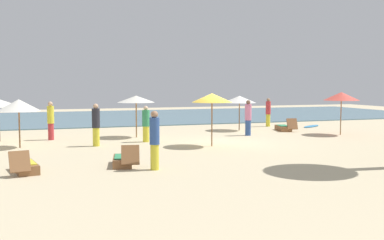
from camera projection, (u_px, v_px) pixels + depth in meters
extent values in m
plane|color=beige|center=(222.00, 144.00, 20.22)|extent=(60.00, 60.00, 0.00)
cube|color=slate|center=(141.00, 117.00, 36.28)|extent=(48.00, 16.00, 0.06)
cylinder|color=brown|center=(19.00, 124.00, 18.91)|extent=(0.06, 0.06, 1.98)
cone|color=silver|center=(19.00, 105.00, 18.84)|extent=(1.77, 1.77, 0.49)
cylinder|color=olive|center=(136.00, 117.00, 22.58)|extent=(0.06, 0.06, 2.03)
cone|color=silver|center=(136.00, 99.00, 22.51)|extent=(1.86, 1.86, 0.33)
cylinder|color=brown|center=(212.00, 120.00, 19.37)|extent=(0.05, 0.05, 2.22)
cone|color=gold|center=(212.00, 98.00, 19.29)|extent=(1.73, 1.73, 0.38)
cylinder|color=brown|center=(239.00, 114.00, 25.88)|extent=(0.05, 0.05, 1.93)
cone|color=white|center=(239.00, 99.00, 25.82)|extent=(1.88, 1.88, 0.39)
cylinder|color=olive|center=(341.00, 114.00, 23.68)|extent=(0.05, 0.05, 2.18)
cone|color=#D84C3F|center=(341.00, 96.00, 23.60)|extent=(1.84, 1.84, 0.43)
cube|color=brown|center=(283.00, 128.00, 25.78)|extent=(0.95, 1.60, 0.28)
cube|color=brown|center=(292.00, 124.00, 25.17)|extent=(0.64, 0.50, 0.60)
cube|color=#338C59|center=(283.00, 126.00, 25.77)|extent=(0.75, 1.14, 0.03)
cube|color=brown|center=(25.00, 167.00, 13.81)|extent=(0.87, 1.58, 0.28)
cube|color=brown|center=(20.00, 162.00, 13.10)|extent=(0.63, 0.47, 0.60)
cube|color=yellow|center=(25.00, 162.00, 13.80)|extent=(0.69, 1.13, 0.03)
cube|color=brown|center=(123.00, 161.00, 14.93)|extent=(0.87, 1.59, 0.28)
cube|color=brown|center=(130.00, 155.00, 14.30)|extent=(0.63, 0.46, 0.61)
cube|color=#338C59|center=(122.00, 156.00, 14.92)|extent=(0.70, 1.13, 0.03)
cylinder|color=#2D4C8C|center=(248.00, 128.00, 23.43)|extent=(0.40, 0.40, 0.79)
cylinder|color=#D17299|center=(248.00, 112.00, 23.36)|extent=(0.47, 0.47, 0.83)
sphere|color=brown|center=(248.00, 102.00, 23.32)|extent=(0.22, 0.22, 0.22)
cylinder|color=#BF3338|center=(51.00, 132.00, 21.59)|extent=(0.28, 0.28, 0.79)
cylinder|color=yellow|center=(51.00, 115.00, 21.53)|extent=(0.33, 0.33, 0.83)
sphere|color=tan|center=(50.00, 104.00, 21.49)|extent=(0.22, 0.22, 0.22)
cylinder|color=yellow|center=(146.00, 134.00, 20.87)|extent=(0.33, 0.33, 0.72)
cylinder|color=#338C59|center=(146.00, 118.00, 20.81)|extent=(0.39, 0.39, 0.75)
sphere|color=beige|center=(146.00, 108.00, 20.77)|extent=(0.20, 0.20, 0.20)
cylinder|color=yellow|center=(155.00, 157.00, 14.15)|extent=(0.29, 0.29, 0.80)
cylinder|color=#2D4C8C|center=(154.00, 131.00, 14.08)|extent=(0.34, 0.34, 0.83)
sphere|color=#A37556|center=(154.00, 114.00, 14.04)|extent=(0.23, 0.23, 0.23)
cylinder|color=yellow|center=(268.00, 120.00, 28.28)|extent=(0.37, 0.37, 0.77)
cylinder|color=#BF3338|center=(268.00, 108.00, 28.22)|extent=(0.43, 0.43, 0.80)
sphere|color=#A37556|center=(268.00, 100.00, 28.17)|extent=(0.22, 0.22, 0.22)
cylinder|color=yellow|center=(96.00, 137.00, 19.45)|extent=(0.41, 0.41, 0.79)
cylinder|color=#26262D|center=(96.00, 118.00, 19.39)|extent=(0.48, 0.48, 0.83)
sphere|color=tan|center=(96.00, 106.00, 19.34)|extent=(0.22, 0.22, 0.22)
ellipsoid|color=#338CCC|center=(311.00, 126.00, 28.15)|extent=(1.92, 1.56, 0.07)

